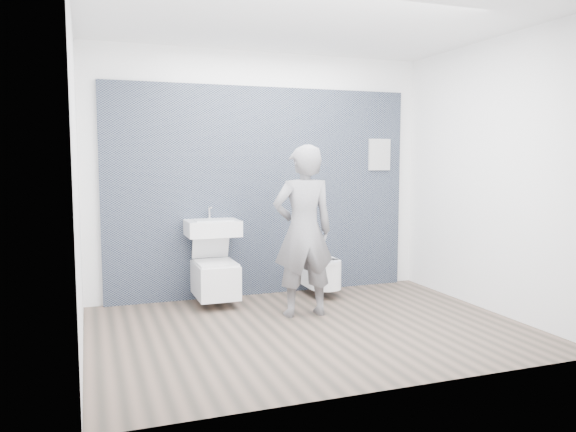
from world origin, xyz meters
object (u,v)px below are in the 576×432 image
object	(u,v)px
washbasin	(213,227)
toilet_rounded	(322,273)
toilet_square	(215,277)
visitor	(303,231)

from	to	relation	value
washbasin	toilet_rounded	size ratio (longest dim) A/B	0.94
toilet_square	visitor	world-z (taller)	visitor
toilet_square	visitor	distance (m)	1.17
washbasin	toilet_rounded	bearing A→B (deg)	-4.24
toilet_square	washbasin	bearing A→B (deg)	90.00
washbasin	toilet_square	distance (m)	0.54
washbasin	toilet_square	size ratio (longest dim) A/B	0.70
toilet_rounded	visitor	size ratio (longest dim) A/B	0.35
washbasin	visitor	xyz separation A→B (m)	(0.75, -0.79, 0.02)
toilet_square	toilet_rounded	size ratio (longest dim) A/B	1.34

